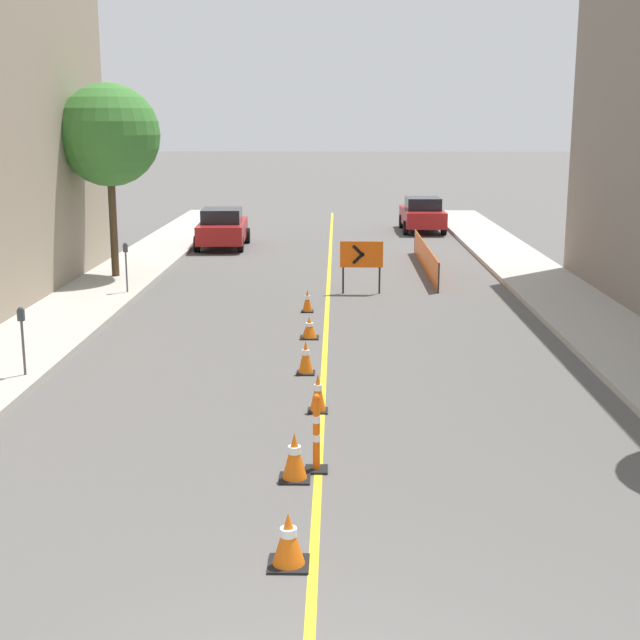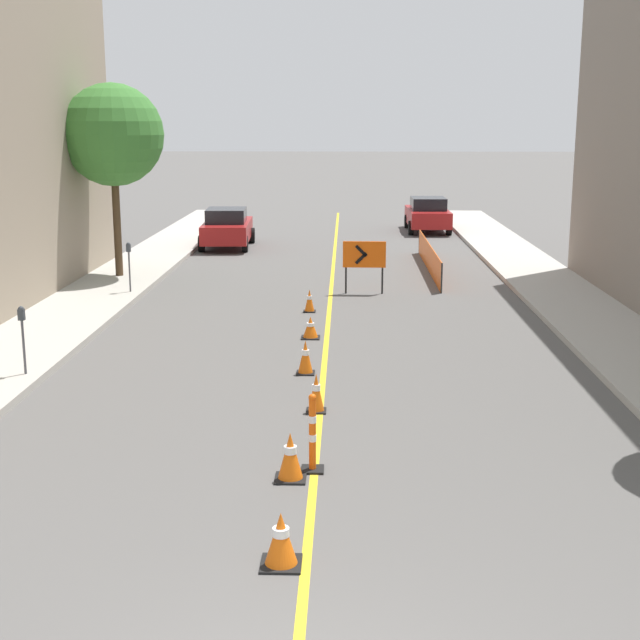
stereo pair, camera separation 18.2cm
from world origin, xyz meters
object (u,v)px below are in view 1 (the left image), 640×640
Objects in this scene: traffic_cone_farthest at (307,301)px; parking_meter_near_curb at (22,327)px; parked_car_curb_near at (223,228)px; parked_car_curb_mid at (422,214)px; traffic_cone_fifth at (309,328)px; street_tree_left_near at (109,135)px; traffic_cone_fourth at (306,357)px; traffic_cone_second at (295,456)px; delineator_post_front at (316,438)px; parking_meter_far_curb at (126,257)px; arrow_barricade_primary at (361,256)px; traffic_cone_nearest at (288,539)px; traffic_cone_third at (318,393)px.

parking_meter_near_curb is at bearing -128.32° from traffic_cone_farthest.
parked_car_curb_near is 19.26m from parking_meter_near_curb.
parked_car_curb_mid is at bearing 67.93° from parking_meter_near_curb.
parking_meter_near_curb is at bearing -145.54° from traffic_cone_fifth.
parked_car_curb_near is at bearing 72.25° from street_tree_left_near.
traffic_cone_fourth is 24.53m from parked_car_curb_mid.
traffic_cone_farthest is at bearing -36.91° from street_tree_left_near.
parked_car_curb_mid is (4.56, 29.56, 0.45)m from traffic_cone_second.
delineator_post_front is 14.34m from parking_meter_far_curb.
traffic_cone_fourth is at bearing 7.38° from parking_meter_near_curb.
parked_car_curb_mid is at bearing 79.42° from arrow_barricade_primary.
delineator_post_front is 0.86× the size of parking_meter_near_curb.
traffic_cone_nearest is 1.05× the size of traffic_cone_farthest.
parked_car_curb_near is 10.64m from parking_meter_far_curb.
parked_car_curb_mid reaches higher than arrow_barricade_primary.
traffic_cone_fifth is 10.96m from street_tree_left_near.
street_tree_left_near is (-6.32, 4.75, 4.27)m from traffic_cone_farthest.
parking_meter_near_curb reaches higher than traffic_cone_nearest.
traffic_cone_second is 3.06m from traffic_cone_third.
traffic_cone_nearest is 9.18m from parking_meter_near_curb.
parked_car_curb_near is (-4.04, 23.96, 0.45)m from traffic_cone_second.
parking_meter_near_curb is at bearing -112.70° from parked_car_curb_mid.
traffic_cone_nearest is 0.55× the size of delineator_post_front.
traffic_cone_farthest is 0.42× the size of parking_meter_far_curb.
parking_meter_far_curb reaches higher than parking_meter_near_curb.
parked_car_curb_mid is 3.19× the size of parking_meter_near_curb.
traffic_cone_nearest is 2.86m from delineator_post_front.
arrow_barricade_primary is 0.36× the size of parked_car_curb_near.
traffic_cone_farthest is at bearing -75.48° from parked_car_curb_near.
traffic_cone_fourth is 8.80m from arrow_barricade_primary.
traffic_cone_fifth is 0.33× the size of arrow_barricade_primary.
parked_car_curb_mid reaches higher than traffic_cone_fifth.
parked_car_curb_near is at bearing 99.56° from traffic_cone_second.
parking_meter_far_curb is at bearing -100.48° from parked_car_curb_near.
parked_car_curb_mid is at bearing 81.72° from delineator_post_front.
delineator_post_front reaches higher than traffic_cone_farthest.
arrow_barricade_primary is at bearing 76.37° from traffic_cone_fifth.
traffic_cone_nearest is 0.48× the size of parking_meter_near_curb.
traffic_cone_nearest is 11.01m from traffic_cone_fifth.
delineator_post_front is (0.04, -2.72, 0.16)m from traffic_cone_third.
traffic_cone_fourth is at bearing -58.91° from street_tree_left_near.
street_tree_left_near reaches higher than parked_car_curb_mid.
traffic_cone_third is 0.45× the size of arrow_barricade_primary.
traffic_cone_nearest is 16.71m from arrow_barricade_primary.
traffic_cone_nearest is at bearing -52.67° from parking_meter_near_curb.
delineator_post_front is (0.33, -5.13, 0.16)m from traffic_cone_fourth.
parked_car_curb_near is at bearing 100.40° from delineator_post_front.
arrow_barricade_primary is at bearing -102.49° from parked_car_curb_mid.
traffic_cone_farthest is 0.52× the size of delineator_post_front.
parked_car_curb_mid is (3.24, 15.43, -0.31)m from arrow_barricade_primary.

